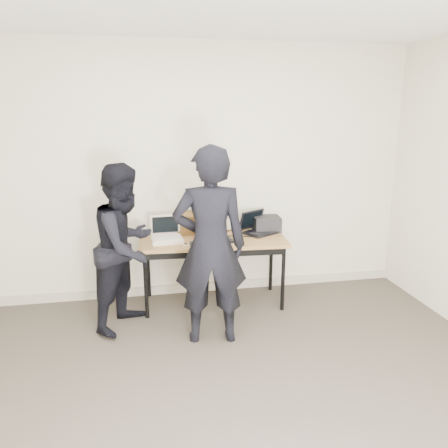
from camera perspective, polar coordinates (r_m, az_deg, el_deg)
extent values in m
cube|color=#403830|center=(3.20, 3.90, -24.95)|extent=(4.50, 4.50, 0.05)
cube|color=beige|center=(4.74, -2.70, 6.66)|extent=(4.50, 0.05, 2.70)
cube|color=olive|center=(4.53, -1.47, -2.12)|extent=(1.54, 0.74, 0.03)
cylinder|color=black|center=(4.39, -10.16, -7.92)|extent=(0.04, 0.04, 0.68)
cylinder|color=black|center=(4.52, 7.71, -7.12)|extent=(0.04, 0.04, 0.68)
cylinder|color=black|center=(4.88, -9.88, -5.53)|extent=(0.04, 0.04, 0.68)
cylinder|color=black|center=(5.00, 6.16, -4.89)|extent=(0.04, 0.04, 0.68)
cube|color=black|center=(4.28, -1.07, -3.95)|extent=(1.40, 0.10, 0.06)
cube|color=beige|center=(4.44, -7.43, -2.09)|extent=(0.32, 0.27, 0.04)
cube|color=beige|center=(4.41, -7.39, -1.94)|extent=(0.26, 0.16, 0.01)
cube|color=beige|center=(4.55, -7.70, -0.07)|extent=(0.31, 0.07, 0.22)
cube|color=black|center=(4.54, -7.68, -0.08)|extent=(0.27, 0.05, 0.18)
cube|color=beige|center=(4.56, -7.62, -1.42)|extent=(0.28, 0.03, 0.02)
cube|color=black|center=(4.43, -0.98, -2.14)|extent=(0.35, 0.29, 0.02)
cube|color=black|center=(4.40, -0.84, -2.08)|extent=(0.28, 0.18, 0.01)
cube|color=black|center=(4.53, -1.67, -0.19)|extent=(0.32, 0.13, 0.22)
cube|color=#26333F|center=(4.52, -1.63, -0.18)|extent=(0.27, 0.11, 0.18)
cube|color=black|center=(4.53, -1.53, -1.62)|extent=(0.28, 0.07, 0.02)
cube|color=black|center=(4.70, 4.82, -1.16)|extent=(0.39, 0.36, 0.02)
cube|color=black|center=(4.68, 5.07, -1.07)|extent=(0.29, 0.24, 0.01)
cube|color=black|center=(4.78, 3.57, 0.56)|extent=(0.32, 0.23, 0.22)
cube|color=black|center=(4.77, 3.63, 0.58)|extent=(0.27, 0.19, 0.18)
cube|color=black|center=(4.78, 3.83, -0.75)|extent=(0.26, 0.16, 0.02)
cube|color=brown|center=(4.68, -4.09, 0.15)|extent=(0.36, 0.17, 0.24)
cube|color=brown|center=(4.60, -4.00, 1.17)|extent=(0.36, 0.08, 0.07)
cube|color=brown|center=(4.71, -2.16, 0.02)|extent=(0.02, 0.10, 0.02)
ellipsoid|color=white|center=(4.64, -3.75, 2.13)|extent=(0.13, 0.10, 0.08)
cube|color=black|center=(4.81, 5.61, 0.02)|extent=(0.29, 0.25, 0.16)
cube|color=black|center=(4.32, -3.97, -2.53)|extent=(0.08, 0.05, 0.03)
cube|color=black|center=(4.42, -6.75, -2.34)|extent=(0.28, 0.20, 0.01)
cube|color=silver|center=(4.36, -3.91, -2.51)|extent=(0.24, 0.16, 0.01)
cube|color=silver|center=(4.41, -1.03, -2.30)|extent=(0.22, 0.13, 0.01)
cube|color=black|center=(4.76, -0.12, -0.99)|extent=(0.25, 0.06, 0.01)
cube|color=black|center=(4.69, 4.69, -1.28)|extent=(0.13, 0.24, 0.01)
cube|color=black|center=(4.59, 2.23, -1.63)|extent=(0.32, 0.12, 0.01)
imported|color=black|center=(3.76, -1.82, -2.95)|extent=(0.67, 0.47, 1.75)
imported|color=black|center=(4.16, -12.68, -2.94)|extent=(0.91, 0.96, 1.56)
cube|color=#B1A792|center=(5.05, -2.45, -8.16)|extent=(4.50, 0.03, 0.10)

